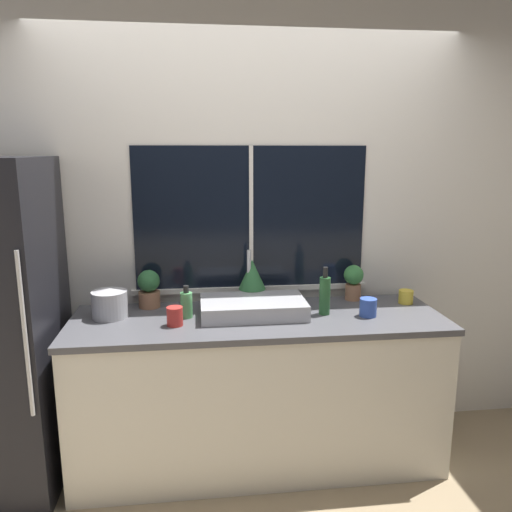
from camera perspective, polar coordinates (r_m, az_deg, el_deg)
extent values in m
plane|color=#937F60|center=(2.96, 1.12, -25.57)|extent=(14.00, 14.00, 0.00)
cube|color=silver|center=(3.10, -0.64, 3.54)|extent=(8.00, 0.06, 2.70)
cube|color=black|center=(3.06, -0.57, 4.38)|extent=(1.42, 0.01, 0.86)
cube|color=silver|center=(3.05, -0.56, 4.37)|extent=(0.02, 0.01, 0.86)
cube|color=silver|center=(3.14, -0.54, -3.75)|extent=(1.48, 0.04, 0.03)
cube|color=silver|center=(4.52, 24.88, 5.11)|extent=(0.06, 7.00, 2.70)
cube|color=silver|center=(3.01, 0.25, -15.31)|extent=(2.07, 0.65, 0.85)
cube|color=#4C4C51|center=(2.83, 0.26, -7.29)|extent=(2.09, 0.68, 0.03)
cylinder|color=silver|center=(2.54, -24.89, -8.26)|extent=(0.02, 0.02, 0.80)
cube|color=#ADADB2|center=(2.84, -0.35, -5.87)|extent=(0.59, 0.35, 0.09)
cylinder|color=#B7B7BC|center=(3.05, -0.80, -5.22)|extent=(0.04, 0.04, 0.03)
cylinder|color=#B7B7BC|center=(3.00, -0.81, -2.16)|extent=(0.02, 0.02, 0.31)
cylinder|color=#9E6B4C|center=(3.05, -12.08, -4.85)|extent=(0.13, 0.13, 0.10)
sphere|color=#2D6638|center=(3.02, -12.17, -2.80)|extent=(0.13, 0.13, 0.13)
cylinder|color=#9E6B4C|center=(3.05, -0.44, -4.59)|extent=(0.12, 0.12, 0.09)
cone|color=#2D6638|center=(3.02, -0.45, -2.11)|extent=(0.17, 0.17, 0.18)
cylinder|color=#9E6B4C|center=(3.18, 11.02, -4.05)|extent=(0.10, 0.10, 0.10)
sphere|color=#387A3D|center=(3.15, 11.10, -2.13)|extent=(0.12, 0.12, 0.12)
cylinder|color=#519E5B|center=(2.82, -7.95, -5.58)|extent=(0.07, 0.07, 0.14)
cylinder|color=black|center=(2.79, -8.00, -3.78)|extent=(0.03, 0.03, 0.04)
cylinder|color=#235128|center=(2.86, 7.86, -4.55)|extent=(0.06, 0.06, 0.21)
cylinder|color=black|center=(2.83, 7.94, -1.87)|extent=(0.03, 0.03, 0.06)
cylinder|color=#B72D28|center=(2.71, -9.27, -6.82)|extent=(0.09, 0.09, 0.10)
cylinder|color=gold|center=(3.19, 16.75, -4.48)|extent=(0.09, 0.09, 0.08)
cylinder|color=#3351AD|center=(2.89, 12.69, -5.75)|extent=(0.09, 0.09, 0.10)
cylinder|color=#B2B2B7|center=(2.91, -16.37, -5.32)|extent=(0.20, 0.20, 0.15)
cone|color=#B2B2B7|center=(2.89, -16.47, -3.73)|extent=(0.17, 0.17, 0.02)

